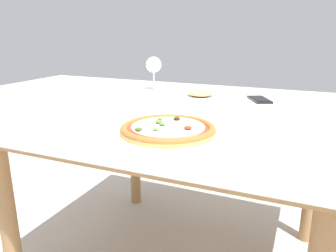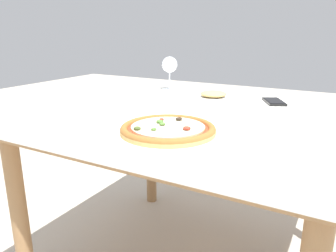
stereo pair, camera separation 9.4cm
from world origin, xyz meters
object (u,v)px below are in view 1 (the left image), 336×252
Objects in this scene: fork at (39,117)px; side_plate at (200,95)px; pizza_plate at (168,130)px; wine_glass_far_left at (154,66)px; dining_table at (186,132)px; cell_phone at (259,99)px.

side_plate is (0.41, 0.56, 0.01)m from fork.
wine_glass_far_left reaches higher than pizza_plate.
pizza_plate is 0.79m from wine_glass_far_left.
dining_table is 0.28m from side_plate.
fork is 0.69m from side_plate.
wine_glass_far_left reaches higher than fork.
wine_glass_far_left is 0.56m from cell_phone.
wine_glass_far_left is (-0.37, 0.68, 0.10)m from pizza_plate.
cell_phone is at bearing 42.31° from fork.
cell_phone is 0.26m from side_plate.
cell_phone is at bearing 74.64° from pizza_plate.
dining_table is 0.33m from pizza_plate.
cell_phone is at bearing 53.84° from dining_table.
pizza_plate is 0.57m from side_plate.
wine_glass_far_left is 1.05× the size of cell_phone.
cell_phone reaches higher than fork.
pizza_plate is 1.88× the size of wine_glass_far_left.
side_plate is at bearing 53.52° from fork.
fork is (-0.50, 0.01, -0.01)m from pizza_plate.
fork is at bearing 178.97° from pizza_plate.
pizza_plate is at bearing -105.36° from cell_phone.
fork reaches higher than dining_table.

